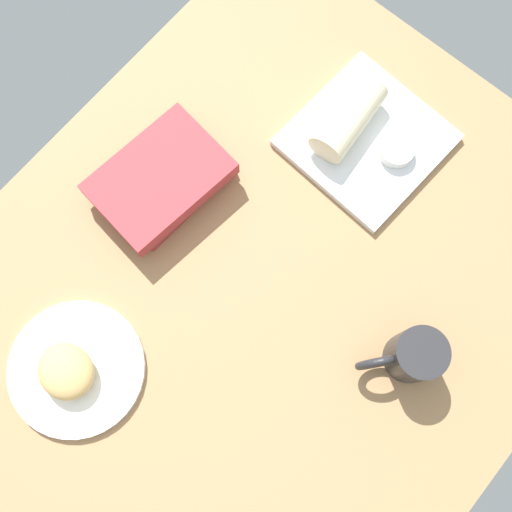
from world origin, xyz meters
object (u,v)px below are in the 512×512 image
(coffee_mug, at_px, (412,356))
(breakfast_wrap, at_px, (348,118))
(sauce_cup, at_px, (397,150))
(book_stack, at_px, (163,180))
(square_plate, at_px, (367,140))
(round_plate, at_px, (77,369))
(scone_pastry, at_px, (66,371))

(coffee_mug, bearing_deg, breakfast_wrap, 52.12)
(sauce_cup, height_order, coffee_mug, coffee_mug)
(book_stack, bearing_deg, square_plate, -36.20)
(breakfast_wrap, relative_size, book_stack, 0.63)
(round_plate, xyz_separation_m, coffee_mug, (0.35, -0.38, 0.04))
(book_stack, relative_size, coffee_mug, 1.98)
(square_plate, xyz_separation_m, book_stack, (-0.28, 0.21, 0.02))
(breakfast_wrap, bearing_deg, book_stack, -126.40)
(sauce_cup, distance_m, coffee_mug, 0.34)
(book_stack, distance_m, coffee_mug, 0.48)
(round_plate, distance_m, square_plate, 0.61)
(square_plate, bearing_deg, scone_pastry, 169.68)
(square_plate, relative_size, coffee_mug, 2.03)
(scone_pastry, height_order, coffee_mug, coffee_mug)
(scone_pastry, height_order, sauce_cup, scone_pastry)
(scone_pastry, relative_size, book_stack, 0.40)
(breakfast_wrap, bearing_deg, round_plate, -101.92)
(sauce_cup, height_order, breakfast_wrap, breakfast_wrap)
(sauce_cup, bearing_deg, square_plate, 99.72)
(round_plate, height_order, sauce_cup, sauce_cup)
(round_plate, bearing_deg, breakfast_wrap, -6.51)
(scone_pastry, distance_m, square_plate, 0.62)
(round_plate, height_order, book_stack, book_stack)
(coffee_mug, bearing_deg, sauce_cup, 40.32)
(book_stack, bearing_deg, breakfast_wrap, -30.99)
(round_plate, xyz_separation_m, breakfast_wrap, (0.59, -0.07, 0.04))
(scone_pastry, xyz_separation_m, breakfast_wrap, (0.60, -0.07, 0.01))
(coffee_mug, bearing_deg, scone_pastry, 132.76)
(sauce_cup, bearing_deg, book_stack, 138.43)
(round_plate, bearing_deg, coffee_mug, -47.88)
(round_plate, bearing_deg, book_stack, 17.47)
(round_plate, bearing_deg, square_plate, -10.32)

